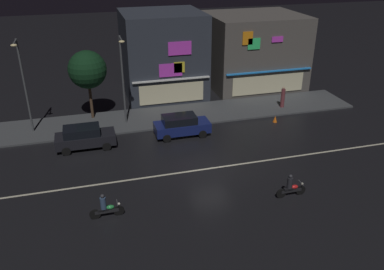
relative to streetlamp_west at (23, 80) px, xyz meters
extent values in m
plane|color=black|center=(11.95, -8.94, -4.46)|extent=(140.00, 140.00, 0.00)
cube|color=beige|center=(11.95, -8.94, -4.45)|extent=(30.45, 0.16, 0.01)
cube|color=#424447|center=(11.95, 0.39, -4.39)|extent=(32.05, 4.73, 0.14)
cube|color=#56514C|center=(21.56, 6.76, -0.80)|extent=(9.24, 7.91, 7.31)
cube|color=#268CF2|center=(21.56, 2.68, -1.86)|extent=(8.78, 0.24, 0.12)
cube|color=orange|center=(19.12, 2.74, 1.43)|extent=(0.99, 0.08, 1.20)
cube|color=#33E572|center=(19.77, 2.74, 0.88)|extent=(1.21, 0.08, 1.02)
cube|color=#D83FD8|center=(22.10, 2.74, 1.16)|extent=(1.13, 0.08, 0.52)
cube|color=beige|center=(21.56, 2.74, -3.16)|extent=(7.39, 0.06, 1.80)
cube|color=#2D333D|center=(11.95, 6.36, -0.46)|extent=(7.48, 7.12, 7.99)
cube|color=white|center=(11.95, 2.68, -1.86)|extent=(7.11, 0.24, 0.12)
cube|color=#D83FD8|center=(11.90, 2.74, -0.98)|extent=(2.11, 0.08, 1.18)
cube|color=#D83FD8|center=(12.76, 2.74, 0.92)|extent=(2.09, 0.08, 1.18)
cube|color=yellow|center=(12.69, 2.74, -0.79)|extent=(0.99, 0.08, 0.96)
cube|color=beige|center=(11.95, 2.74, -3.16)|extent=(5.99, 0.06, 1.80)
cylinder|color=#47494C|center=(0.00, 0.21, -0.64)|extent=(0.16, 0.16, 7.35)
cube|color=#47494C|center=(0.00, -0.49, 2.93)|extent=(0.10, 1.40, 0.10)
ellipsoid|color=#F9E099|center=(0.00, -1.19, 2.85)|extent=(0.44, 0.32, 0.20)
cylinder|color=#47494C|center=(7.37, -0.04, -0.71)|extent=(0.16, 0.16, 7.22)
cube|color=#47494C|center=(7.37, -0.74, 2.80)|extent=(0.10, 1.40, 0.10)
ellipsoid|color=#F9E099|center=(7.37, -1.44, 2.72)|extent=(0.44, 0.32, 0.20)
cylinder|color=brown|center=(21.55, -0.38, -3.47)|extent=(0.36, 0.36, 1.71)
sphere|color=tan|center=(21.55, -0.38, -2.50)|extent=(0.22, 0.22, 0.22)
cylinder|color=#473323|center=(4.73, 1.72, -2.82)|extent=(0.24, 0.24, 3.00)
sphere|color=black|center=(4.73, 1.72, -0.07)|extent=(3.12, 3.12, 3.12)
cube|color=navy|center=(11.35, -3.42, -3.77)|extent=(4.30, 1.78, 0.76)
cube|color=black|center=(11.14, -3.42, -3.09)|extent=(2.58, 1.57, 0.60)
cube|color=#F9F2CC|center=(13.46, -2.81, -3.67)|extent=(0.08, 0.20, 0.12)
cube|color=#F9F2CC|center=(13.46, -4.02, -3.67)|extent=(0.08, 0.20, 0.12)
cylinder|color=black|center=(12.77, -2.53, -4.15)|extent=(0.62, 0.20, 0.62)
cylinder|color=black|center=(12.77, -4.31, -4.15)|extent=(0.62, 0.20, 0.62)
cylinder|color=black|center=(9.94, -2.53, -4.15)|extent=(0.62, 0.20, 0.62)
cylinder|color=black|center=(9.94, -4.31, -4.15)|extent=(0.62, 0.20, 0.62)
cube|color=black|center=(4.00, -3.54, -3.77)|extent=(4.30, 1.78, 0.76)
cube|color=black|center=(3.79, -3.54, -3.09)|extent=(2.58, 1.57, 0.60)
cube|color=#F9F2CC|center=(6.11, -2.94, -3.67)|extent=(0.08, 0.20, 0.12)
cube|color=#F9F2CC|center=(6.11, -4.15, -3.67)|extent=(0.08, 0.20, 0.12)
cylinder|color=black|center=(5.42, -2.65, -4.15)|extent=(0.62, 0.20, 0.62)
cylinder|color=black|center=(5.42, -4.43, -4.15)|extent=(0.62, 0.20, 0.62)
cylinder|color=black|center=(2.58, -2.65, -4.15)|extent=(0.62, 0.20, 0.62)
cylinder|color=black|center=(2.58, -4.43, -4.15)|extent=(0.62, 0.20, 0.62)
cylinder|color=black|center=(5.46, -12.41, -4.16)|extent=(0.60, 0.08, 0.60)
cylinder|color=black|center=(4.16, -12.41, -4.16)|extent=(0.60, 0.10, 0.60)
cube|color=black|center=(4.81, -12.41, -4.06)|extent=(1.30, 0.14, 0.20)
ellipsoid|color=#268C3F|center=(5.01, -12.41, -3.84)|extent=(0.44, 0.26, 0.24)
cube|color=black|center=(4.61, -12.41, -3.91)|extent=(0.56, 0.22, 0.10)
cylinder|color=slate|center=(5.41, -12.41, -3.61)|extent=(0.03, 0.60, 0.03)
sphere|color=white|center=(5.50, -12.41, -3.71)|extent=(0.14, 0.14, 0.14)
cylinder|color=#334766|center=(4.66, -12.41, -3.51)|extent=(0.32, 0.32, 0.70)
sphere|color=#333338|center=(4.66, -12.41, -3.05)|extent=(0.22, 0.22, 0.22)
cylinder|color=black|center=(16.20, -13.30, -4.16)|extent=(0.60, 0.08, 0.60)
cylinder|color=black|center=(14.90, -13.30, -4.16)|extent=(0.60, 0.10, 0.60)
cube|color=black|center=(15.55, -13.30, -4.06)|extent=(1.30, 0.14, 0.20)
ellipsoid|color=red|center=(15.75, -13.30, -3.84)|extent=(0.44, 0.26, 0.24)
cube|color=black|center=(15.35, -13.30, -3.91)|extent=(0.56, 0.22, 0.10)
cylinder|color=slate|center=(16.15, -13.30, -3.61)|extent=(0.03, 0.60, 0.03)
sphere|color=white|center=(16.24, -13.30, -3.71)|extent=(0.14, 0.14, 0.14)
cylinder|color=#232328|center=(15.40, -13.30, -3.51)|extent=(0.32, 0.32, 0.70)
sphere|color=#333338|center=(15.40, -13.30, -3.05)|extent=(0.22, 0.22, 0.22)
cone|color=orange|center=(19.56, -3.04, -4.18)|extent=(0.36, 0.36, 0.55)
camera|label=1|loc=(4.56, -30.86, 9.22)|focal=37.21mm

